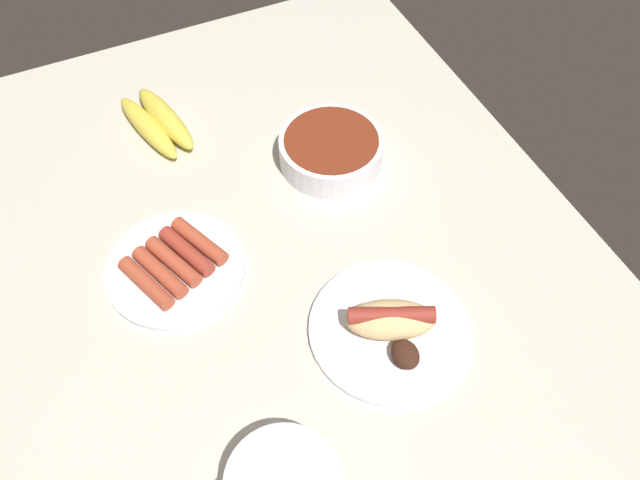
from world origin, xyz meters
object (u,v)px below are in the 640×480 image
at_px(plate_hotdog_assembled, 390,326).
at_px(bowl_chili, 331,149).
at_px(plate_sausages, 175,265).
at_px(banana_bunch, 158,122).

xyz_separation_m(plate_hotdog_assembled, bowl_chili, (-0.33, 0.06, 0.01)).
distance_m(plate_hotdog_assembled, plate_sausages, 0.33).
height_order(bowl_chili, plate_sausages, bowl_chili).
bearing_deg(banana_bunch, bowl_chili, 51.34).
distance_m(plate_hotdog_assembled, banana_bunch, 0.55).
height_order(plate_hotdog_assembled, bowl_chili, plate_hotdog_assembled).
bearing_deg(banana_bunch, plate_sausages, -11.77).
relative_size(banana_bunch, plate_sausages, 0.93).
bearing_deg(plate_hotdog_assembled, plate_sausages, -133.25).
distance_m(plate_hotdog_assembled, bowl_chili, 0.33).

